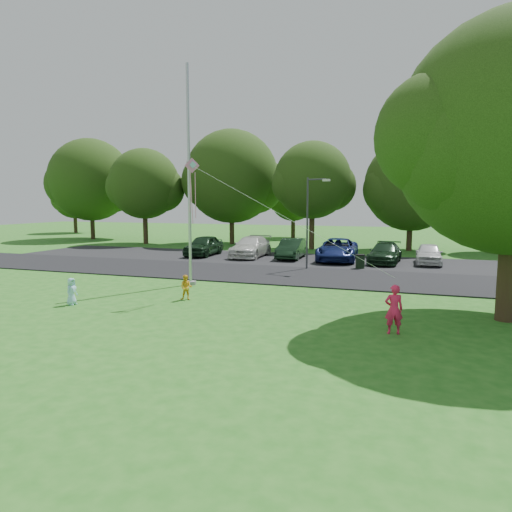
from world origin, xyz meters
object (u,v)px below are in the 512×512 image
(flagpole, at_px, (189,195))
(woman, at_px, (394,309))
(trash_can, at_px, (360,262))
(street_lamp, at_px, (310,215))
(kite, at_px, (197,179))
(child_yellow, at_px, (186,287))
(child_blue, at_px, (72,291))

(flagpole, xyz_separation_m, woman, (9.33, -5.30, -3.43))
(flagpole, height_order, trash_can, flagpole)
(street_lamp, height_order, kite, kite)
(kite, bearing_deg, woman, -55.89)
(trash_can, bearing_deg, woman, -79.60)
(child_yellow, bearing_deg, street_lamp, 60.59)
(woman, xyz_separation_m, kite, (-7.47, 2.37, 3.98))
(street_lamp, relative_size, child_yellow, 5.22)
(trash_can, xyz_separation_m, child_yellow, (-5.58, -10.66, 0.07))
(kite, bearing_deg, flagpole, 84.13)
(flagpole, height_order, kite, flagpole)
(flagpole, bearing_deg, trash_can, 47.28)
(kite, bearing_deg, child_blue, 171.23)
(trash_can, height_order, woman, woman)
(child_blue, bearing_deg, woman, -92.32)
(street_lamp, bearing_deg, flagpole, -101.64)
(trash_can, xyz_separation_m, child_blue, (-9.25, -12.83, 0.08))
(woman, xyz_separation_m, child_blue, (-11.61, 0.03, -0.22))
(flagpole, distance_m, child_yellow, 5.00)
(woman, height_order, child_yellow, woman)
(trash_can, height_order, child_blue, child_blue)
(flagpole, distance_m, woman, 11.27)
(flagpole, relative_size, woman, 6.81)
(flagpole, height_order, child_blue, flagpole)
(street_lamp, distance_m, child_yellow, 10.28)
(flagpole, distance_m, trash_can, 10.94)
(street_lamp, height_order, child_blue, street_lamp)
(woman, distance_m, child_blue, 11.62)
(trash_can, distance_m, kite, 12.43)
(child_blue, bearing_deg, child_yellow, -61.65)
(woman, bearing_deg, child_yellow, -30.23)
(flagpole, bearing_deg, child_yellow, -65.82)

